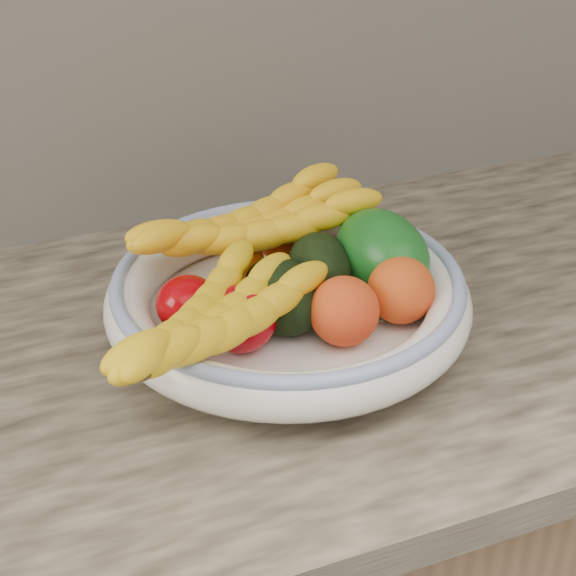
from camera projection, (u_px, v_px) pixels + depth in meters
The scene contains 12 objects.
fruit_bowl at pixel (288, 297), 0.94m from camera, with size 0.39×0.39×0.08m.
clementine_back_left at pixel (242, 259), 1.00m from camera, with size 0.05×0.05×0.05m, color #F75205.
clementine_back_right at pixel (279, 241), 1.04m from camera, with size 0.05×0.05×0.04m, color #EF4B05.
tomato_left at pixel (187, 304), 0.90m from camera, with size 0.07×0.07×0.06m, color #9E0005.
tomato_near_left at pixel (239, 319), 0.88m from camera, with size 0.08×0.08×0.07m, color #AD000A.
avocado_center at pixel (282, 296), 0.91m from camera, with size 0.08×0.11×0.08m, color black.
avocado_right at pixel (320, 268), 0.96m from camera, with size 0.07×0.10×0.07m, color black.
green_mango at pixel (382, 254), 0.97m from camera, with size 0.09×0.13×0.09m, color #0F5114.
peach_front at pixel (344, 311), 0.89m from camera, with size 0.07×0.07×0.07m, color orange.
peach_right at pixel (401, 290), 0.92m from camera, with size 0.07×0.07×0.07m, color orange.
banana_bunch_back at pixel (252, 232), 0.98m from camera, with size 0.31×0.11×0.09m, color yellow, non-canonical shape.
banana_bunch_front at pixel (211, 328), 0.83m from camera, with size 0.30×0.12×0.08m, color yellow, non-canonical shape.
Camera 1 is at (-0.29, 0.92, 1.44)m, focal length 55.00 mm.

